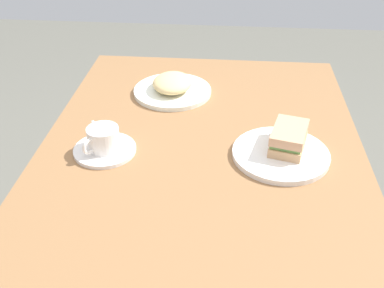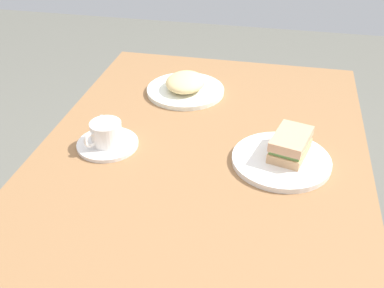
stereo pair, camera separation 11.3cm
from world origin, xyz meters
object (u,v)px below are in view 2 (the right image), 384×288
at_px(dining_table, 202,174).
at_px(spoon, 104,127).
at_px(sandwich_plate, 281,160).
at_px(sandwich_front, 291,144).
at_px(side_plate, 185,90).
at_px(coffee_cup, 106,132).
at_px(coffee_saucer, 108,144).

xyz_separation_m(dining_table, spoon, (0.03, 0.28, 0.09)).
bearing_deg(sandwich_plate, sandwich_front, -38.87).
bearing_deg(spoon, sandwich_front, -93.20).
bearing_deg(side_plate, spoon, 148.25).
bearing_deg(coffee_cup, coffee_saucer, -33.32).
distance_m(sandwich_plate, sandwich_front, 0.05).
height_order(sandwich_front, side_plate, sandwich_front).
height_order(dining_table, sandwich_front, sandwich_front).
relative_size(dining_table, coffee_saucer, 7.27).
bearing_deg(dining_table, coffee_cup, 99.16).
distance_m(coffee_cup, side_plate, 0.36).
distance_m(coffee_cup, spoon, 0.08).
distance_m(dining_table, sandwich_plate, 0.22).
bearing_deg(dining_table, side_plate, 20.48).
height_order(coffee_saucer, side_plate, side_plate).
xyz_separation_m(dining_table, coffee_saucer, (-0.04, 0.24, 0.09)).
bearing_deg(coffee_cup, dining_table, -80.84).
relative_size(dining_table, sandwich_front, 8.21).
xyz_separation_m(sandwich_front, coffee_saucer, (-0.04, 0.46, -0.04)).
height_order(dining_table, spoon, spoon).
relative_size(sandwich_plate, spoon, 2.60).
distance_m(dining_table, coffee_cup, 0.27).
distance_m(sandwich_plate, coffee_saucer, 0.44).
bearing_deg(dining_table, coffee_saucer, 98.86).
bearing_deg(sandwich_plate, dining_table, 84.05).
xyz_separation_m(sandwich_front, spoon, (0.03, 0.49, -0.03)).
bearing_deg(sandwich_plate, coffee_saucer, 92.18).
bearing_deg(side_plate, coffee_cup, 158.54).
height_order(sandwich_plate, side_plate, same).
bearing_deg(dining_table, spoon, 84.04).
relative_size(sandwich_front, coffee_cup, 1.42).
bearing_deg(spoon, side_plate, -31.75).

